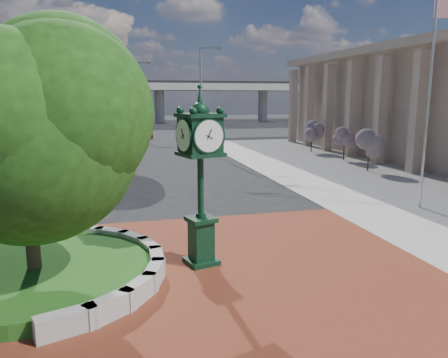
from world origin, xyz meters
TOP-DOWN VIEW (x-y plane):
  - ground at (0.00, 0.00)m, footprint 200.00×200.00m
  - plaza at (0.00, -1.00)m, footprint 12.00×12.00m
  - sidewalk at (16.00, 10.00)m, footprint 20.00×50.00m
  - planter_wall at (-2.71, -0.00)m, footprint 2.96×6.77m
  - grass_bed at (-5.00, 0.00)m, footprint 6.10×6.10m
  - overpass at (-0.22, 70.00)m, footprint 90.00×12.00m
  - tree_planter at (-5.00, 0.00)m, footprint 5.20×5.20m
  - tree_street at (-4.00, 18.00)m, footprint 4.40×4.40m
  - post_clock at (-0.48, 0.17)m, footprint 1.27×1.27m
  - parked_car at (0.31, 41.18)m, footprint 1.95×4.58m
  - flagpole_a at (10.12, 4.35)m, footprint 1.43×0.36m
  - street_lamp_near at (5.02, 27.89)m, footprint 1.97×0.89m
  - street_lamp_far at (0.22, 45.02)m, footprint 1.90×0.98m
  - shrub_near at (13.16, 13.46)m, footprint 1.20×1.20m
  - shrub_mid at (14.07, 18.28)m, footprint 1.20×1.20m
  - shrub_far at (13.82, 23.54)m, footprint 1.20×1.20m

SIDE VIEW (x-z plane):
  - ground at x=0.00m, z-range 0.00..0.00m
  - plaza at x=0.00m, z-range 0.00..0.04m
  - sidewalk at x=16.00m, z-range 0.00..0.04m
  - grass_bed at x=-5.00m, z-range 0.00..0.40m
  - planter_wall at x=-2.71m, z-range 0.00..0.54m
  - parked_car at x=0.31m, z-range 0.00..1.54m
  - shrub_near at x=13.16m, z-range 0.49..2.69m
  - shrub_mid at x=14.07m, z-range 0.49..2.69m
  - shrub_far at x=13.82m, z-range 0.49..2.69m
  - post_clock at x=-0.48m, z-range 0.25..5.35m
  - tree_street at x=-4.00m, z-range 0.52..5.96m
  - tree_planter at x=-5.00m, z-range 0.56..6.89m
  - flagpole_a at x=10.12m, z-range 0.12..9.36m
  - street_lamp_far at x=0.22m, z-range 0.78..9.77m
  - street_lamp_near at x=5.02m, z-range 0.79..9.96m
  - overpass at x=-0.22m, z-range 2.79..10.29m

